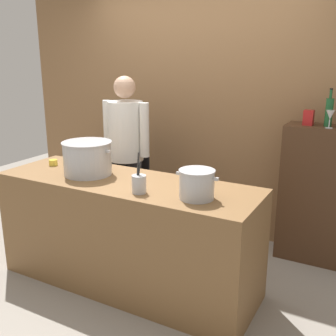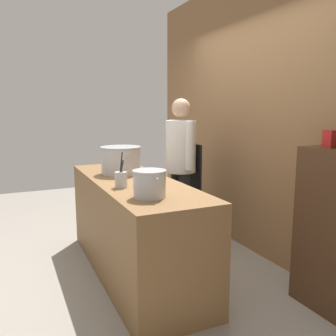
% 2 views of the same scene
% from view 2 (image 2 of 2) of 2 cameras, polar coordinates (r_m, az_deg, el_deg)
% --- Properties ---
extents(ground_plane, '(8.00, 8.00, 0.00)m').
position_cam_2_polar(ground_plane, '(3.56, -5.38, -16.29)').
color(ground_plane, gray).
extents(brick_back_panel, '(4.40, 0.10, 3.00)m').
position_cam_2_polar(brick_back_panel, '(3.89, 14.33, 8.54)').
color(brick_back_panel, olive).
rests_on(brick_back_panel, ground_plane).
extents(prep_counter, '(2.14, 0.70, 0.90)m').
position_cam_2_polar(prep_counter, '(3.39, -5.50, -9.41)').
color(prep_counter, brown).
rests_on(prep_counter, ground_plane).
extents(chef, '(0.53, 0.36, 1.66)m').
position_cam_2_polar(chef, '(4.00, 2.12, 1.14)').
color(chef, black).
rests_on(chef, ground_plane).
extents(stockpot_large, '(0.46, 0.41, 0.27)m').
position_cam_2_polar(stockpot_large, '(3.60, -7.57, 1.28)').
color(stockpot_large, '#B7BABF').
rests_on(stockpot_large, prep_counter).
extents(stockpot_small, '(0.31, 0.25, 0.20)m').
position_cam_2_polar(stockpot_small, '(2.61, -2.99, -2.53)').
color(stockpot_small, '#B7BABF').
rests_on(stockpot_small, prep_counter).
extents(utensil_crock, '(0.10, 0.10, 0.29)m').
position_cam_2_polar(utensil_crock, '(2.97, -7.56, -1.77)').
color(utensil_crock, '#B7BABF').
rests_on(utensil_crock, prep_counter).
extents(butter_jar, '(0.07, 0.07, 0.05)m').
position_cam_2_polar(butter_jar, '(4.06, -8.58, 0.61)').
color(butter_jar, yellow).
rests_on(butter_jar, prep_counter).
extents(spice_tin_red, '(0.08, 0.08, 0.13)m').
position_cam_2_polar(spice_tin_red, '(2.92, 24.71, 4.28)').
color(spice_tin_red, red).
rests_on(spice_tin_red, bar_cabinet).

